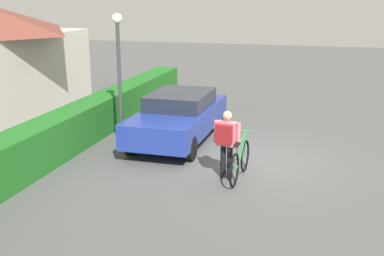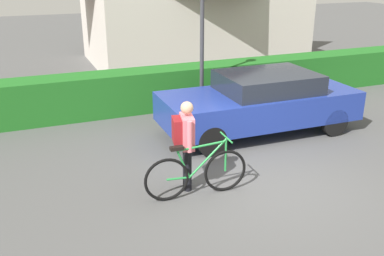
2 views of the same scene
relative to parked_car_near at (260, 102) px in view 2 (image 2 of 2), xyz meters
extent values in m
plane|color=#4D4D4D|center=(-1.16, -2.18, -0.74)|extent=(60.00, 60.00, 0.00)
cube|color=#1E631E|center=(-1.16, 2.65, -0.21)|extent=(16.32, 0.90, 1.08)
cube|color=beige|center=(1.63, 8.14, 0.63)|extent=(7.94, 5.04, 2.75)
cube|color=navy|center=(-0.04, 0.00, -0.10)|extent=(4.54, 1.89, 0.66)
cube|color=#1E232D|center=(0.16, 0.00, 0.45)|extent=(2.15, 1.64, 0.42)
cylinder|color=black|center=(1.51, 0.80, -0.43)|extent=(0.64, 0.19, 0.64)
cylinder|color=black|center=(1.48, -0.85, -0.43)|extent=(0.64, 0.19, 0.64)
cylinder|color=black|center=(-1.56, 0.85, -0.43)|extent=(0.64, 0.19, 0.64)
cylinder|color=black|center=(-1.59, -0.80, -0.43)|extent=(0.64, 0.19, 0.64)
torus|color=black|center=(-1.99, -2.26, -0.36)|extent=(0.77, 0.10, 0.77)
torus|color=black|center=(-3.03, -2.20, -0.36)|extent=(0.77, 0.10, 0.77)
cylinder|color=#268C3F|center=(-2.31, -2.24, -0.08)|extent=(0.67, 0.08, 0.63)
cylinder|color=#268C3F|center=(-2.74, -2.21, -0.12)|extent=(0.25, 0.05, 0.54)
cylinder|color=#268C3F|center=(-2.45, -2.23, 0.16)|extent=(0.82, 0.08, 0.09)
cylinder|color=#268C3F|center=(-2.83, -2.21, -0.37)|extent=(0.40, 0.06, 0.06)
cylinder|color=#268C3F|center=(-1.99, -2.26, -0.07)|extent=(0.04, 0.04, 0.59)
cube|color=black|center=(-2.85, -2.21, 0.18)|extent=(0.23, 0.11, 0.06)
cylinder|color=#268C3F|center=(-1.99, -2.26, 0.26)|extent=(0.06, 0.50, 0.03)
cylinder|color=black|center=(-2.54, -1.84, -0.35)|extent=(0.13, 0.13, 0.79)
cylinder|color=black|center=(-2.58, -2.00, -0.35)|extent=(0.13, 0.13, 0.79)
cube|color=#E5727F|center=(-2.56, -1.92, 0.33)|extent=(0.30, 0.49, 0.56)
sphere|color=tan|center=(-2.56, -1.92, 0.75)|extent=(0.21, 0.21, 0.21)
cylinder|color=#E5727F|center=(-2.50, -1.65, 0.34)|extent=(0.09, 0.09, 0.53)
cylinder|color=#E5727F|center=(-2.62, -2.20, 0.34)|extent=(0.09, 0.09, 0.53)
cube|color=maroon|center=(-2.72, -1.89, 0.36)|extent=(0.24, 0.40, 0.43)
cylinder|color=#38383D|center=(-0.86, 1.42, 0.95)|extent=(0.10, 0.10, 3.38)
camera|label=1|loc=(-12.90, -3.96, 3.35)|focal=45.32mm
camera|label=2|loc=(-5.05, -8.29, 2.98)|focal=40.80mm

